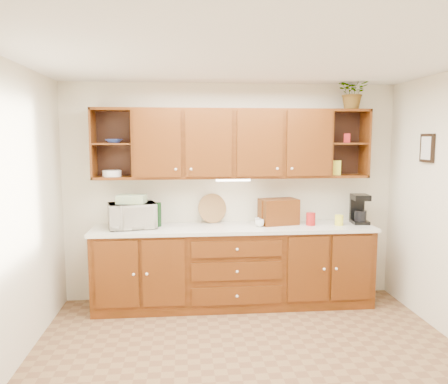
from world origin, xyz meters
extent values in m
plane|color=brown|center=(0.00, 0.00, 0.00)|extent=(4.00, 4.00, 0.00)
plane|color=white|center=(0.00, 0.00, 2.60)|extent=(4.00, 4.00, 0.00)
plane|color=beige|center=(0.00, 1.75, 1.30)|extent=(4.00, 0.00, 4.00)
plane|color=beige|center=(-2.00, 0.00, 1.30)|extent=(0.00, 3.50, 3.50)
cube|color=#3D1D07|center=(0.00, 1.45, 0.45)|extent=(3.20, 0.60, 0.90)
cube|color=silver|center=(0.00, 1.44, 0.92)|extent=(3.24, 0.64, 0.04)
cube|color=#3D1D07|center=(0.00, 1.58, 1.89)|extent=(2.30, 0.33, 0.80)
cube|color=black|center=(-1.38, 1.74, 1.89)|extent=(0.45, 0.02, 0.80)
cube|color=black|center=(1.38, 1.74, 1.89)|extent=(0.45, 0.02, 0.80)
cube|color=#3D1D07|center=(-1.38, 1.58, 1.89)|extent=(0.43, 0.30, 0.02)
cube|color=#3D1D07|center=(1.38, 1.58, 1.89)|extent=(0.43, 0.30, 0.02)
cube|color=#3D1D07|center=(1.38, 1.58, 2.27)|extent=(0.45, 0.33, 0.03)
cube|color=white|center=(0.00, 1.53, 1.47)|extent=(0.40, 0.05, 0.02)
cube|color=black|center=(1.98, 0.90, 1.85)|extent=(0.03, 0.24, 0.30)
cylinder|color=#99683F|center=(-1.26, 1.44, 1.01)|extent=(0.25, 0.25, 0.15)
imported|color=silver|center=(-1.16, 1.46, 1.08)|extent=(0.59, 0.46, 0.29)
cube|color=#E7DB6C|center=(-1.16, 1.46, 1.27)|extent=(0.34, 0.27, 0.09)
cylinder|color=black|center=(-0.87, 1.53, 1.08)|extent=(0.08, 0.08, 0.28)
cylinder|color=#99683F|center=(-0.23, 1.69, 0.95)|extent=(0.37, 0.19, 0.35)
cube|color=#3D1D07|center=(0.54, 1.53, 1.09)|extent=(0.48, 0.35, 0.30)
cylinder|color=#3D1D07|center=(0.33, 1.46, 1.08)|extent=(0.02, 0.02, 0.29)
cylinder|color=#3D1D07|center=(0.33, 1.46, 0.95)|extent=(0.11, 0.11, 0.02)
imported|color=white|center=(0.41, 1.46, 0.98)|extent=(0.11, 0.11, 0.08)
imported|color=white|center=(0.30, 1.53, 0.98)|extent=(0.11, 0.11, 0.08)
imported|color=white|center=(0.29, 1.40, 0.98)|extent=(0.11, 0.11, 0.08)
cylinder|color=#A91818|center=(0.90, 1.43, 1.01)|extent=(0.13, 0.13, 0.15)
cylinder|color=white|center=(0.49, 1.46, 1.04)|extent=(0.09, 0.09, 0.19)
cylinder|color=yellow|center=(1.23, 1.40, 1.00)|extent=(0.10, 0.10, 0.12)
cube|color=black|center=(1.52, 1.49, 0.96)|extent=(0.21, 0.26, 0.04)
cube|color=black|center=(1.52, 1.58, 1.11)|extent=(0.17, 0.07, 0.30)
cube|color=black|center=(1.52, 1.49, 1.26)|extent=(0.21, 0.26, 0.07)
cylinder|color=black|center=(1.52, 1.47, 1.03)|extent=(0.15, 0.15, 0.13)
imported|color=#2A429C|center=(-1.35, 1.56, 1.92)|extent=(0.22, 0.22, 0.04)
cylinder|color=white|center=(-1.39, 1.57, 1.56)|extent=(0.28, 0.28, 0.07)
cube|color=yellow|center=(1.25, 1.55, 1.60)|extent=(0.12, 0.11, 0.17)
cube|color=#A91818|center=(1.36, 1.56, 1.95)|extent=(0.09, 0.09, 0.11)
imported|color=#999999|center=(1.41, 1.55, 2.49)|extent=(0.44, 0.41, 0.39)
camera|label=1|loc=(-0.57, -3.48, 1.95)|focal=35.00mm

